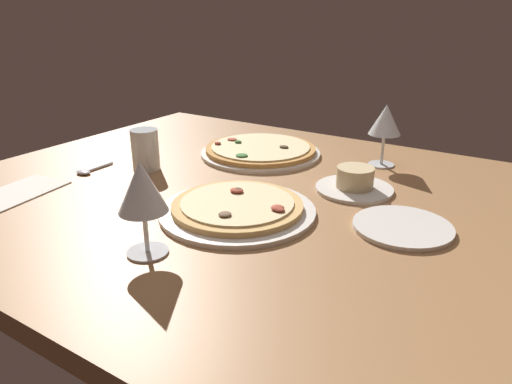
# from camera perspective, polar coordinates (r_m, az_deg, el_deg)

# --- Properties ---
(dining_table) EXTENTS (1.50, 1.10, 0.04)m
(dining_table) POSITION_cam_1_polar(r_m,az_deg,el_deg) (1.03, 2.07, -1.76)
(dining_table) COLOR #996B42
(dining_table) RESTS_ON ground
(pizza_main) EXTENTS (0.31, 0.31, 0.03)m
(pizza_main) POSITION_cam_1_polar(r_m,az_deg,el_deg) (0.95, -2.24, -1.93)
(pizza_main) COLOR silver
(pizza_main) RESTS_ON dining_table
(pizza_side) EXTENTS (0.33, 0.33, 0.03)m
(pizza_side) POSITION_cam_1_polar(r_m,az_deg,el_deg) (1.32, 0.53, 5.00)
(pizza_side) COLOR silver
(pizza_side) RESTS_ON dining_table
(ramekin_on_saucer) EXTENTS (0.17, 0.17, 0.05)m
(ramekin_on_saucer) POSITION_cam_1_polar(r_m,az_deg,el_deg) (1.08, 11.76, 1.16)
(ramekin_on_saucer) COLOR silver
(ramekin_on_saucer) RESTS_ON dining_table
(wine_glass_far) EXTENTS (0.08, 0.08, 0.16)m
(wine_glass_far) POSITION_cam_1_polar(r_m,az_deg,el_deg) (0.78, -13.55, 0.26)
(wine_glass_far) COLOR silver
(wine_glass_far) RESTS_ON dining_table
(wine_glass_near) EXTENTS (0.08, 0.08, 0.16)m
(wine_glass_near) POSITION_cam_1_polar(r_m,az_deg,el_deg) (1.25, 15.28, 8.13)
(wine_glass_near) COLOR silver
(wine_glass_near) RESTS_ON dining_table
(water_glass) EXTENTS (0.07, 0.07, 0.10)m
(water_glass) POSITION_cam_1_polar(r_m,az_deg,el_deg) (1.22, -13.14, 4.71)
(water_glass) COLOR silver
(water_glass) RESTS_ON dining_table
(side_plate) EXTENTS (0.18, 0.18, 0.01)m
(side_plate) POSITION_cam_1_polar(r_m,az_deg,el_deg) (0.93, 17.24, -3.96)
(side_plate) COLOR silver
(side_plate) RESTS_ON dining_table
(paper_menu) EXTENTS (0.14, 0.21, 0.00)m
(paper_menu) POSITION_cam_1_polar(r_m,az_deg,el_deg) (1.18, -26.59, 0.00)
(paper_menu) COLOR silver
(paper_menu) RESTS_ON dining_table
(spoon) EXTENTS (0.04, 0.11, 0.01)m
(spoon) POSITION_cam_1_polar(r_m,az_deg,el_deg) (1.25, -19.56, 2.42)
(spoon) COLOR silver
(spoon) RESTS_ON dining_table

